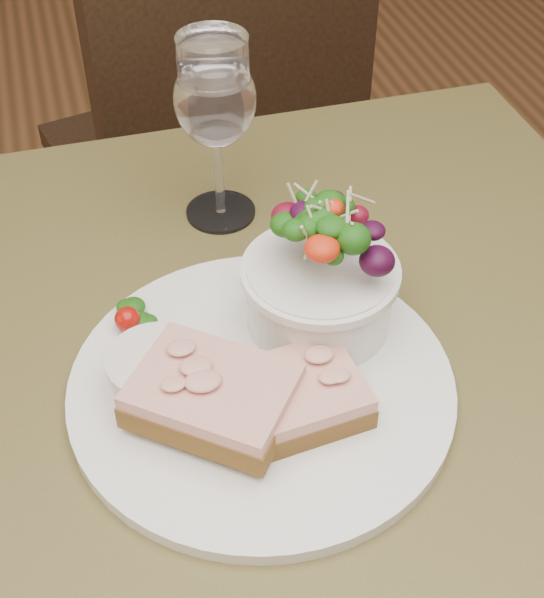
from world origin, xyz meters
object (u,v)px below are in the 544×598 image
object	(u,v)px
sandwich_front	(292,398)
sandwich_back	(213,395)
ramekin	(157,371)
salad_bowl	(321,269)
chair_far	(204,237)
cafe_table	(265,457)
wine_glass	(215,105)
dinner_plate	(262,386)

from	to	relation	value
sandwich_front	sandwich_back	distance (m)	0.06
ramekin	salad_bowl	world-z (taller)	salad_bowl
chair_far	sandwich_front	distance (m)	0.94
sandwich_front	sandwich_back	bearing A→B (deg)	163.32
chair_far	sandwich_front	bearing A→B (deg)	71.32
cafe_table	salad_bowl	bearing A→B (deg)	36.61
salad_bowl	wine_glass	bearing A→B (deg)	102.89
sandwich_back	salad_bowl	bearing A→B (deg)	73.79
cafe_table	sandwich_front	xyz separation A→B (m)	(0.01, -0.04, 0.13)
dinner_plate	wine_glass	size ratio (longest dim) A/B	1.76
cafe_table	sandwich_front	world-z (taller)	sandwich_front
salad_bowl	sandwich_back	bearing A→B (deg)	-144.61
sandwich_back	wine_glass	world-z (taller)	wine_glass
dinner_plate	salad_bowl	distance (m)	0.11
chair_far	sandwich_back	distance (m)	0.94
cafe_table	chair_far	distance (m)	0.84
dinner_plate	sandwich_front	world-z (taller)	sandwich_front
dinner_plate	ramekin	bearing A→B (deg)	169.58
cafe_table	wine_glass	bearing A→B (deg)	85.63
chair_far	wine_glass	xyz separation A→B (m)	(-0.07, -0.53, 0.58)
wine_glass	salad_bowl	bearing A→B (deg)	-77.11
sandwich_front	ramekin	size ratio (longest dim) A/B	1.61
sandwich_back	ramekin	world-z (taller)	sandwich_back
sandwich_front	ramekin	world-z (taller)	ramekin
salad_bowl	wine_glass	size ratio (longest dim) A/B	0.73
ramekin	chair_far	bearing A→B (deg)	77.05
cafe_table	ramekin	bearing A→B (deg)	175.17
ramekin	salad_bowl	bearing A→B (deg)	14.63
chair_far	wine_glass	bearing A→B (deg)	69.24
dinner_plate	sandwich_front	distance (m)	0.04
dinner_plate	salad_bowl	xyz separation A→B (m)	(0.06, 0.05, 0.07)
sandwich_front	salad_bowl	bearing A→B (deg)	54.42
cafe_table	wine_glass	distance (m)	0.32
sandwich_front	ramekin	bearing A→B (deg)	145.90
cafe_table	sandwich_front	size ratio (longest dim) A/B	7.00
wine_glass	sandwich_back	bearing A→B (deg)	-104.05
cafe_table	dinner_plate	bearing A→B (deg)	-119.04
sandwich_back	cafe_table	bearing A→B (deg)	72.20
cafe_table	chair_far	xyz separation A→B (m)	(0.09, 0.76, -0.36)
sandwich_front	dinner_plate	bearing A→B (deg)	105.94
salad_bowl	dinner_plate	bearing A→B (deg)	-140.92
dinner_plate	ramekin	distance (m)	0.08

